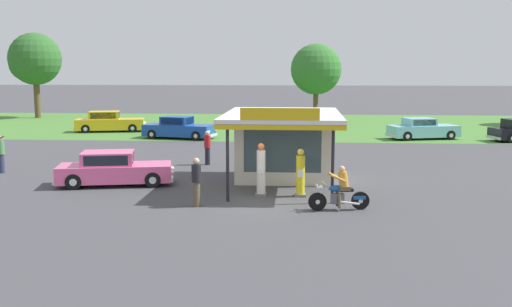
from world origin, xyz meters
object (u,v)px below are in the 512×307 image
at_px(gas_pump_nearside, 261,172).
at_px(bystander_standing_back_lot, 207,147).
at_px(parked_car_back_row_far_left, 109,122).
at_px(parked_car_back_row_centre_right, 422,129).
at_px(gas_pump_offside, 300,175).
at_px(bystander_leaning_by_kiosk, 1,153).
at_px(motorcycle_with_rider, 340,192).
at_px(parked_car_back_row_far_right, 179,128).
at_px(bystander_admiring_sedan, 196,181).
at_px(featured_classic_sedan, 114,170).

bearing_deg(gas_pump_nearside, bystander_standing_back_lot, 114.17).
bearing_deg(parked_car_back_row_far_left, parked_car_back_row_centre_right, -7.38).
bearing_deg(gas_pump_nearside, gas_pump_offside, -0.00).
bearing_deg(bystander_leaning_by_kiosk, motorcycle_with_rider, -21.95).
height_order(parked_car_back_row_far_right, bystander_standing_back_lot, bystander_standing_back_lot).
distance_m(parked_car_back_row_far_left, bystander_admiring_sedan, 26.91).
distance_m(motorcycle_with_rider, bystander_standing_back_lot, 11.24).
xyz_separation_m(gas_pump_nearside, parked_car_back_row_centre_right, (10.09, 19.41, -0.27)).
xyz_separation_m(featured_classic_sedan, parked_car_back_row_centre_right, (16.49, 17.76, 0.01)).
bearing_deg(bystander_admiring_sedan, bystander_standing_back_lot, 96.54).
bearing_deg(gas_pump_offside, bystander_standing_back_lot, 123.42).
height_order(motorcycle_with_rider, bystander_admiring_sedan, bystander_admiring_sedan).
height_order(motorcycle_with_rider, parked_car_back_row_centre_right, motorcycle_with_rider).
bearing_deg(parked_car_back_row_far_right, bystander_standing_back_lot, -71.18).
relative_size(gas_pump_nearside, featured_classic_sedan, 0.40).
xyz_separation_m(gas_pump_offside, bystander_standing_back_lot, (-4.78, 7.25, 0.08)).
bearing_deg(parked_car_back_row_far_right, bystander_leaning_by_kiosk, -111.18).
xyz_separation_m(gas_pump_nearside, bystander_leaning_by_kiosk, (-12.65, 4.14, 0.01)).
height_order(motorcycle_with_rider, bystander_leaning_by_kiosk, bystander_leaning_by_kiosk).
height_order(parked_car_back_row_centre_right, bystander_standing_back_lot, bystander_standing_back_lot).
distance_m(motorcycle_with_rider, parked_car_back_row_far_left, 29.55).
relative_size(gas_pump_offside, bystander_leaning_by_kiosk, 1.06).
bearing_deg(parked_car_back_row_far_right, bystander_admiring_sedan, -76.56).
height_order(gas_pump_nearside, gas_pump_offside, gas_pump_nearside).
relative_size(motorcycle_with_rider, bystander_leaning_by_kiosk, 1.22).
relative_size(gas_pump_nearside, parked_car_back_row_far_right, 0.38).
relative_size(featured_classic_sedan, bystander_leaning_by_kiosk, 2.90).
relative_size(featured_classic_sedan, bystander_standing_back_lot, 2.92).
bearing_deg(parked_car_back_row_centre_right, parked_car_back_row_far_left, 172.62).
distance_m(parked_car_back_row_far_right, bystander_standing_back_lot, 11.89).
height_order(motorcycle_with_rider, featured_classic_sedan, motorcycle_with_rider).
bearing_deg(parked_car_back_row_far_left, bystander_leaning_by_kiosk, -87.50).
height_order(parked_car_back_row_far_right, bystander_leaning_by_kiosk, bystander_leaning_by_kiosk).
height_order(motorcycle_with_rider, parked_car_back_row_far_right, motorcycle_with_rider).
bearing_deg(gas_pump_nearside, parked_car_back_row_far_right, 110.97).
bearing_deg(featured_classic_sedan, bystander_standing_back_lot, 60.64).
xyz_separation_m(parked_car_back_row_far_right, parked_car_back_row_centre_right, (17.17, 0.91, -0.02)).
distance_m(bystander_standing_back_lot, bystander_leaning_by_kiosk, 9.90).
bearing_deg(parked_car_back_row_centre_right, gas_pump_offside, -113.79).
bearing_deg(gas_pump_offside, parked_car_back_row_centre_right, 66.21).
bearing_deg(bystander_leaning_by_kiosk, parked_car_back_row_far_left, 92.50).
height_order(gas_pump_nearside, parked_car_back_row_centre_right, gas_pump_nearside).
xyz_separation_m(motorcycle_with_rider, parked_car_back_row_centre_right, (7.16, 21.55, 0.03)).
bearing_deg(bystander_admiring_sedan, parked_car_back_row_centre_right, 60.15).
relative_size(motorcycle_with_rider, bystander_standing_back_lot, 1.23).
height_order(gas_pump_nearside, bystander_leaning_by_kiosk, gas_pump_nearside).
xyz_separation_m(gas_pump_offside, parked_car_back_row_centre_right, (8.56, 19.41, -0.17)).
distance_m(gas_pump_offside, featured_classic_sedan, 8.10).
height_order(gas_pump_nearside, motorcycle_with_rider, gas_pump_nearside).
xyz_separation_m(gas_pump_nearside, bystander_standing_back_lot, (-3.25, 7.25, -0.02)).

